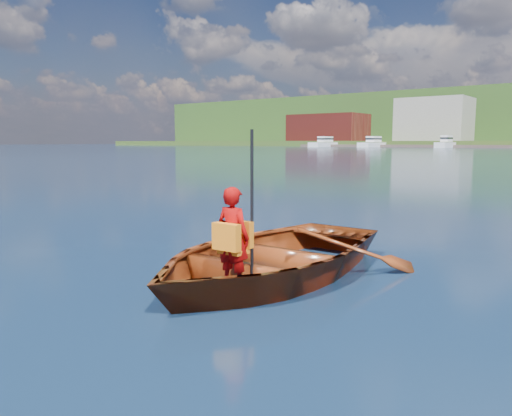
{
  "coord_description": "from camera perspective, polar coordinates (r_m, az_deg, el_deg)",
  "views": [
    {
      "loc": [
        4.8,
        -4.54,
        1.74
      ],
      "look_at": [
        0.91,
        0.56,
        0.88
      ],
      "focal_mm": 35.0,
      "sensor_mm": 36.0,
      "label": 1
    }
  ],
  "objects": [
    {
      "name": "ground",
      "position": [
        6.83,
        -9.0,
        -7.25
      ],
      "size": [
        600.0,
        600.0,
        0.0
      ],
      "color": "#132A3C",
      "rests_on": "ground"
    },
    {
      "name": "rowboat",
      "position": [
        6.47,
        1.4,
        -5.45
      ],
      "size": [
        3.03,
        4.19,
        0.86
      ],
      "color": "brown",
      "rests_on": "ground"
    },
    {
      "name": "child_paddler",
      "position": [
        5.59,
        -2.6,
        -3.36
      ],
      "size": [
        0.42,
        0.34,
        1.77
      ],
      "color": "#9E0606",
      "rests_on": "ground"
    }
  ]
}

